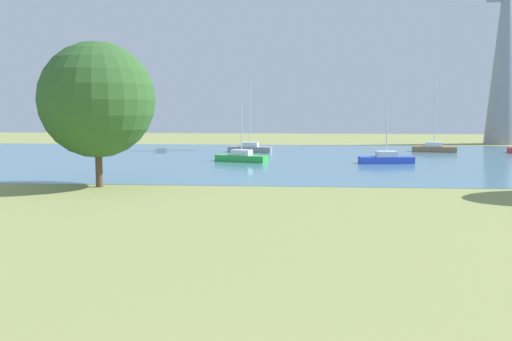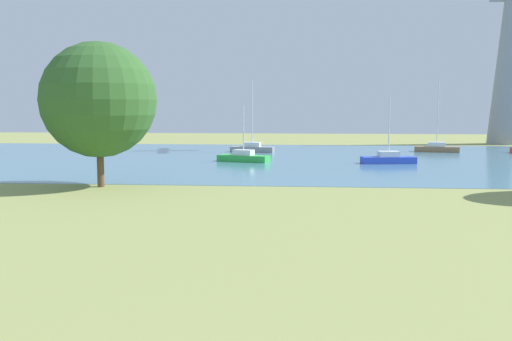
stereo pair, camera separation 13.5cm
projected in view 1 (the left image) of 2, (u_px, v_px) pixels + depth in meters
ground_plane at (254, 208)px, 29.80m from camera, size 160.00×160.00×0.00m
water_surface at (278, 158)px, 57.54m from camera, size 140.00×40.00×0.02m
sailboat_green at (242, 157)px, 54.16m from camera, size 5.03×2.84×5.24m
sailboat_gray at (250, 148)px, 65.28m from camera, size 4.94×2.04×7.92m
sailboat_blue at (386, 159)px, 52.54m from camera, size 4.97×2.18×5.82m
sailboat_brown at (434, 148)px, 65.60m from camera, size 4.98×2.27×8.07m
tree_east_near at (97, 100)px, 36.88m from camera, size 7.31×7.31×9.20m
electricity_pylon at (505, 41)px, 77.69m from camera, size 6.40×4.40×27.40m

